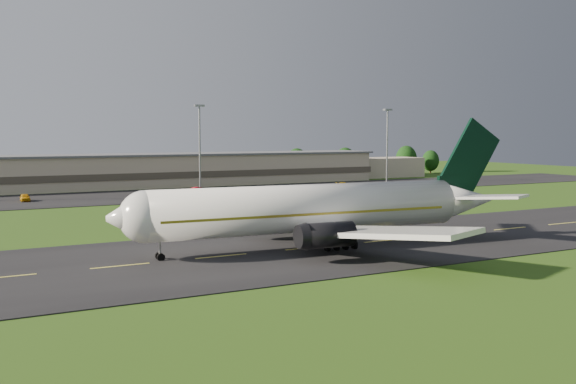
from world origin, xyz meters
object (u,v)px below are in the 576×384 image
service_vehicle_b (199,190)px  service_vehicle_d (345,185)px  airliner (315,209)px  light_mast_east (387,136)px  service_vehicle_c (214,191)px  terminal (184,170)px  service_vehicle_a (25,197)px  light_mast_centre (200,137)px

service_vehicle_b → service_vehicle_d: size_ratio=0.99×
airliner → light_mast_east: bearing=53.0°
service_vehicle_c → terminal: bearing=83.5°
service_vehicle_a → service_vehicle_d: size_ratio=0.99×
airliner → service_vehicle_b: bearing=84.9°
airliner → service_vehicle_c: 69.14m
light_mast_east → service_vehicle_c: 58.88m
service_vehicle_b → service_vehicle_c: bearing=-150.8°
service_vehicle_a → terminal: bearing=31.6°
light_mast_centre → service_vehicle_d: size_ratio=4.59×
terminal → service_vehicle_c: 28.93m
airliner → service_vehicle_c: airliner is taller
airliner → light_mast_east: (70.17, 80.06, 8.08)m
airliner → service_vehicle_a: size_ratio=11.65×
service_vehicle_c → service_vehicle_a: bearing=172.6°
airliner → service_vehicle_d: (49.36, 69.49, -3.92)m
light_mast_centre → service_vehicle_a: (-39.80, -8.17, -11.89)m
service_vehicle_c → service_vehicle_b: bearing=117.3°
light_mast_east → service_vehicle_a: (-94.80, -8.17, -11.89)m
light_mast_centre → service_vehicle_b: size_ratio=4.62×
light_mast_east → service_vehicle_c: size_ratio=4.29×
service_vehicle_d → service_vehicle_c: bearing=117.3°
light_mast_east → light_mast_centre: bearing=180.0°
terminal → service_vehicle_d: bearing=-39.2°
service_vehicle_b → terminal: bearing=-10.3°
light_mast_east → service_vehicle_a: light_mast_east is taller
terminal → service_vehicle_a: (-41.21, -24.35, -3.14)m
service_vehicle_a → service_vehicle_b: bearing=0.5°
service_vehicle_b → service_vehicle_c: (2.14, -3.95, -0.07)m
light_mast_centre → light_mast_east: size_ratio=1.00×
airliner → light_mast_east: 106.77m
light_mast_centre → service_vehicle_b: 15.02m
airliner → service_vehicle_d: bearing=58.9°
airliner → service_vehicle_b: size_ratio=11.65×
light_mast_centre → service_vehicle_d: 37.74m
airliner → terminal: size_ratio=0.35×
airliner → service_vehicle_c: size_ratio=10.81×
service_vehicle_b → light_mast_east: bearing=-80.9°
light_mast_east → service_vehicle_b: 60.23m
light_mast_east → service_vehicle_d: 26.25m
terminal → light_mast_centre: bearing=-95.0°
light_mast_centre → service_vehicle_b: bearing=-112.0°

